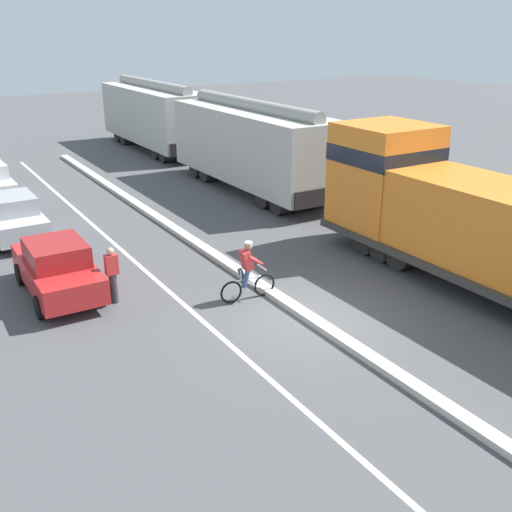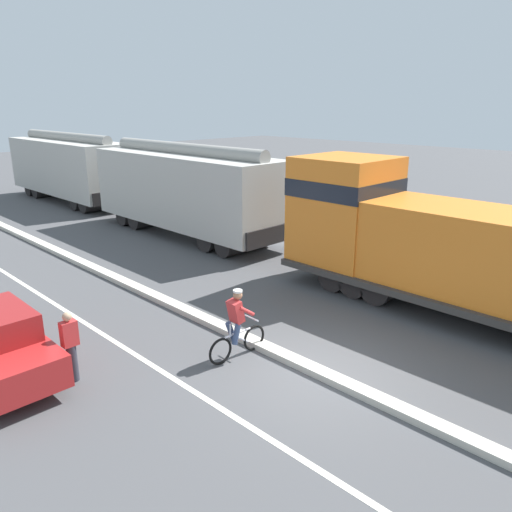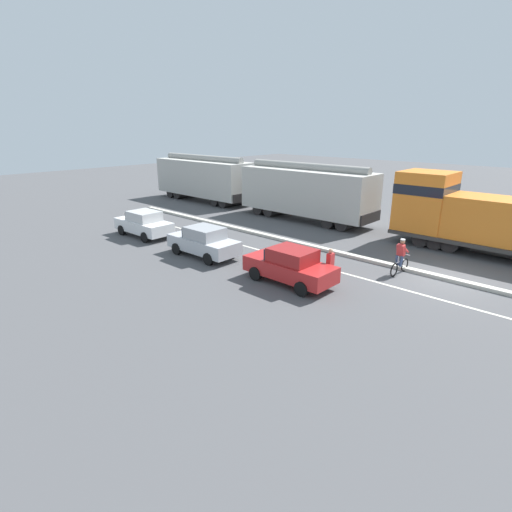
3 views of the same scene
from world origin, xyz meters
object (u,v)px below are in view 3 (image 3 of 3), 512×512
(parked_car_red, at_px, (290,266))
(hopper_car_lead, at_px, (306,192))
(hopper_car_middle, at_px, (203,178))
(pedestrian_by_cars, at_px, (330,265))
(parked_car_silver, at_px, (204,242))
(cyclist, at_px, (400,258))
(locomotive, at_px, (490,222))
(parked_car_white, at_px, (144,224))

(parked_car_red, bearing_deg, hopper_car_lead, 33.10)
(hopper_car_middle, xyz_separation_m, parked_car_red, (-10.65, -18.54, -1.26))
(pedestrian_by_cars, bearing_deg, parked_car_silver, 100.09)
(hopper_car_middle, height_order, cyclist, hopper_car_middle)
(hopper_car_middle, relative_size, parked_car_red, 2.52)
(locomotive, height_order, hopper_car_lead, locomotive)
(parked_car_white, xyz_separation_m, cyclist, (4.44, -14.82, 0.00))
(hopper_car_middle, bearing_deg, parked_car_white, -147.39)
(locomotive, xyz_separation_m, hopper_car_lead, (0.00, 12.16, 0.28))
(hopper_car_lead, distance_m, parked_car_red, 12.77)
(pedestrian_by_cars, bearing_deg, hopper_car_middle, 64.47)
(parked_car_red, height_order, pedestrian_by_cars, same)
(locomotive, xyz_separation_m, cyclist, (-6.25, 2.10, -0.98))
(locomotive, bearing_deg, hopper_car_middle, 90.00)
(hopper_car_lead, height_order, parked_car_red, hopper_car_lead)
(parked_car_silver, bearing_deg, hopper_car_lead, 6.21)
(parked_car_red, bearing_deg, parked_car_silver, 91.09)
(locomotive, bearing_deg, parked_car_silver, 134.40)
(parked_car_silver, bearing_deg, cyclist, -63.07)
(cyclist, bearing_deg, locomotive, -18.61)
(hopper_car_lead, relative_size, pedestrian_by_cars, 6.54)
(parked_car_red, bearing_deg, cyclist, -35.26)
(locomotive, distance_m, hopper_car_lead, 12.16)
(hopper_car_lead, relative_size, cyclist, 6.18)
(hopper_car_middle, xyz_separation_m, parked_car_silver, (-10.76, -12.77, -1.26))
(hopper_car_middle, bearing_deg, hopper_car_lead, -90.00)
(hopper_car_middle, bearing_deg, pedestrian_by_cars, -115.53)
(hopper_car_lead, height_order, parked_car_silver, hopper_car_lead)
(parked_car_white, relative_size, cyclist, 2.47)
(locomotive, height_order, parked_car_white, locomotive)
(parked_car_silver, xyz_separation_m, cyclist, (4.51, -8.88, 0.00))
(locomotive, xyz_separation_m, hopper_car_middle, (0.00, 23.76, 0.28))
(hopper_car_middle, distance_m, parked_car_white, 12.75)
(hopper_car_middle, height_order, parked_car_red, hopper_car_middle)
(hopper_car_middle, bearing_deg, parked_car_silver, -130.11)
(parked_car_silver, bearing_deg, parked_car_red, -88.91)
(parked_car_red, height_order, cyclist, cyclist)
(parked_car_silver, distance_m, cyclist, 9.96)
(locomotive, relative_size, cyclist, 6.77)
(parked_car_silver, bearing_deg, parked_car_white, 89.31)
(hopper_car_middle, height_order, parked_car_white, hopper_car_middle)
(parked_car_white, xyz_separation_m, pedestrian_by_cars, (1.19, -13.04, 0.03))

